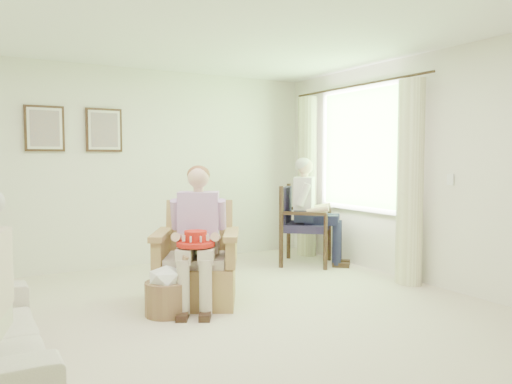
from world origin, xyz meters
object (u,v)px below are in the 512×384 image
Objects in this scene: wood_armchair at (302,221)px; person_wicker at (201,227)px; wicker_armchair at (196,271)px; red_hat at (196,240)px; person_dark at (310,203)px; hatbox at (167,290)px.

wood_armchair is 2.30m from person_wicker.
person_wicker is (-0.00, -0.13, 0.46)m from wicker_armchair.
wood_armchair is 2.94× the size of red_hat.
wood_armchair is at bearing 42.88° from person_dark.
wood_armchair is 2.71m from hatbox.
hatbox is at bearing 167.79° from red_hat.
person_dark reaches higher than hatbox.
wicker_armchair is at bearing 155.28° from person_dark.
person_wicker is 0.95× the size of person_dark.
person_wicker is at bearing -60.89° from wicker_armchair.
hatbox is at bearing -118.07° from wicker_armchair.
person_dark is (1.99, 0.95, 0.06)m from person_wicker.
wood_armchair is 0.31m from person_dark.
wicker_armchair is 0.47m from person_wicker.
wood_armchair is at bearing 55.59° from wicker_armchair.
hatbox is (-0.39, -0.12, -0.54)m from person_wicker.
person_dark is 3.98× the size of red_hat.
person_dark is at bearing 51.52° from wicker_armchair.
hatbox is (-0.26, 0.06, -0.45)m from red_hat.
person_wicker is at bearing 158.45° from person_dark.
wood_armchair is 0.74× the size of person_dark.
person_dark reaches higher than wicker_armchair.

